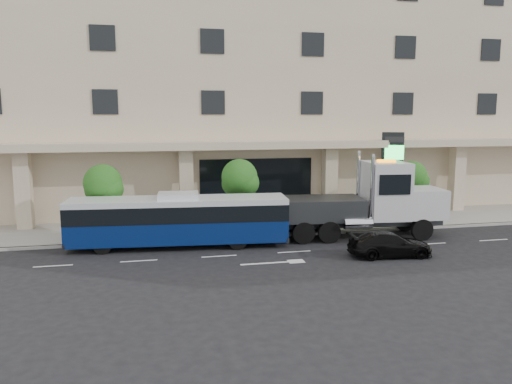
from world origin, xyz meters
TOP-DOWN VIEW (x-y plane):
  - ground at (0.00, 0.00)m, footprint 120.00×120.00m
  - sidewalk at (0.00, 5.00)m, footprint 120.00×6.00m
  - curb at (0.00, 2.00)m, footprint 120.00×0.30m
  - convention_center at (-0.00, 15.42)m, footprint 60.00×17.60m
  - tree_left at (-9.97, 3.59)m, footprint 2.27×2.20m
  - tree_mid at (-1.97, 3.59)m, footprint 2.28×2.20m
  - tree_right at (9.53, 3.59)m, footprint 2.10×2.00m
  - city_bus at (-5.87, 0.89)m, footprint 11.96×3.48m
  - tow_truck at (5.23, 0.83)m, footprint 11.05×3.60m
  - black_sedan at (4.55, -3.31)m, footprint 4.42×2.14m
  - signage_pylon at (9.05, 5.52)m, footprint 1.53×1.10m

SIDE VIEW (x-z plane):
  - ground at x=0.00m, z-range 0.00..0.00m
  - sidewalk at x=0.00m, z-range 0.00..0.15m
  - curb at x=0.00m, z-range 0.00..0.15m
  - black_sedan at x=4.55m, z-range 0.00..1.24m
  - city_bus at x=-5.87m, z-range 0.03..3.01m
  - tow_truck at x=5.23m, z-range -0.45..4.57m
  - tree_right at x=9.53m, z-range 1.01..5.06m
  - tree_left at x=-9.97m, z-range 1.00..5.22m
  - signage_pylon at x=9.05m, z-range 0.20..6.05m
  - tree_mid at x=-1.97m, z-range 1.07..5.45m
  - convention_center at x=0.00m, z-range -0.03..19.97m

